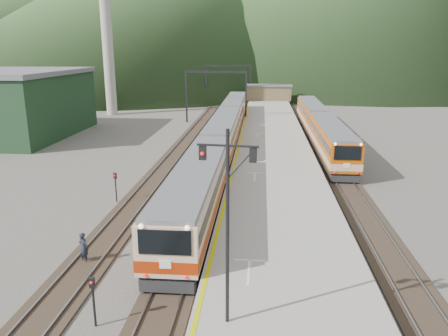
# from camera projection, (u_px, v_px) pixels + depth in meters

# --- Properties ---
(track_main) EXTENTS (2.60, 200.00, 0.23)m
(track_main) POSITION_uv_depth(u_px,v_px,m) (227.00, 142.00, 54.00)
(track_main) COLOR black
(track_main) RESTS_ON ground
(track_far) EXTENTS (2.60, 200.00, 0.23)m
(track_far) POSITION_uv_depth(u_px,v_px,m) (187.00, 141.00, 54.42)
(track_far) COLOR black
(track_far) RESTS_ON ground
(track_second) EXTENTS (2.60, 200.00, 0.23)m
(track_second) POSITION_uv_depth(u_px,v_px,m) (321.00, 144.00, 53.05)
(track_second) COLOR black
(track_second) RESTS_ON ground
(platform) EXTENTS (8.00, 100.00, 1.00)m
(platform) POSITION_uv_depth(u_px,v_px,m) (272.00, 143.00, 51.50)
(platform) COLOR gray
(platform) RESTS_ON ground
(gantry_near) EXTENTS (9.55, 0.25, 8.00)m
(gantry_near) POSITION_uv_depth(u_px,v_px,m) (216.00, 87.00, 67.19)
(gantry_near) COLOR black
(gantry_near) RESTS_ON ground
(gantry_far) EXTENTS (9.55, 0.25, 8.00)m
(gantry_far) POSITION_uv_depth(u_px,v_px,m) (228.00, 76.00, 91.20)
(gantry_far) COLOR black
(gantry_far) RESTS_ON ground
(warehouse) EXTENTS (14.50, 20.50, 8.60)m
(warehouse) POSITION_uv_depth(u_px,v_px,m) (15.00, 103.00, 57.11)
(warehouse) COLOR black
(warehouse) RESTS_ON ground
(smokestack) EXTENTS (1.80, 1.80, 30.00)m
(smokestack) POSITION_uv_depth(u_px,v_px,m) (106.00, 25.00, 73.00)
(smokestack) COLOR #9E998E
(smokestack) RESTS_ON ground
(station_shed) EXTENTS (9.40, 4.40, 3.10)m
(station_shed) POSITION_uv_depth(u_px,v_px,m) (269.00, 92.00, 89.38)
(station_shed) COLOR brown
(station_shed) RESTS_ON platform
(hill_a) EXTENTS (180.00, 180.00, 60.00)m
(hill_a) POSITION_uv_depth(u_px,v_px,m) (164.00, 5.00, 193.47)
(hill_a) COLOR #2A4522
(hill_a) RESTS_ON ground
(hill_d) EXTENTS (200.00, 200.00, 55.00)m
(hill_d) POSITION_uv_depth(u_px,v_px,m) (45.00, 19.00, 248.78)
(hill_d) COLOR #2A4522
(hill_d) RESTS_ON ground
(main_train) EXTENTS (2.98, 61.21, 3.64)m
(main_train) POSITION_uv_depth(u_px,v_px,m) (223.00, 133.00, 49.31)
(main_train) COLOR tan
(main_train) RESTS_ON track_main
(second_train) EXTENTS (2.71, 36.96, 3.31)m
(second_train) POSITION_uv_depth(u_px,v_px,m) (319.00, 126.00, 54.49)
(second_train) COLOR #B24906
(second_train) RESTS_ON track_second
(signal_mast) EXTENTS (2.20, 0.40, 7.62)m
(signal_mast) POSITION_uv_depth(u_px,v_px,m) (227.00, 210.00, 15.82)
(signal_mast) COLOR black
(signal_mast) RESTS_ON platform
(short_signal_a) EXTENTS (0.23, 0.18, 2.27)m
(short_signal_a) POSITION_uv_depth(u_px,v_px,m) (93.00, 295.00, 17.97)
(short_signal_a) COLOR black
(short_signal_a) RESTS_ON ground
(short_signal_b) EXTENTS (0.23, 0.17, 2.27)m
(short_signal_b) POSITION_uv_depth(u_px,v_px,m) (197.00, 146.00, 45.25)
(short_signal_b) COLOR black
(short_signal_b) RESTS_ON ground
(short_signal_c) EXTENTS (0.27, 0.24, 2.27)m
(short_signal_c) POSITION_uv_depth(u_px,v_px,m) (116.00, 183.00, 32.89)
(short_signal_c) COLOR black
(short_signal_c) RESTS_ON ground
(worker) EXTENTS (0.76, 0.67, 1.76)m
(worker) POSITION_uv_depth(u_px,v_px,m) (84.00, 248.00, 23.57)
(worker) COLOR black
(worker) RESTS_ON ground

